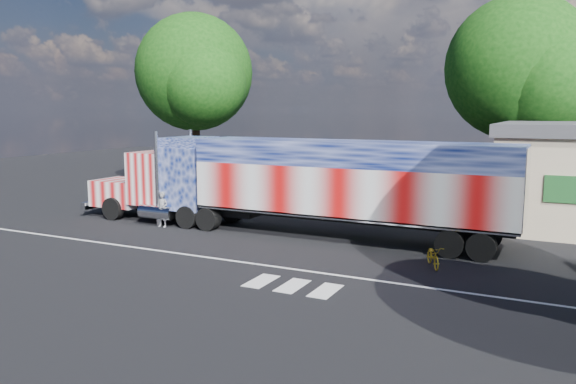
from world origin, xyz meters
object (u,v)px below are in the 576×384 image
at_px(semi_truck, 294,182).
at_px(tree_nw_a, 195,73).
at_px(woman, 162,209).
at_px(tree_ne_a, 521,69).
at_px(coach_bus, 312,182).
at_px(bicycle, 433,256).

distance_m(semi_truck, tree_nw_a, 22.36).
xyz_separation_m(woman, tree_ne_a, (15.10, 17.80, 7.60)).
xyz_separation_m(coach_bus, tree_nw_a, (-13.85, 7.94, 7.16)).
xyz_separation_m(semi_truck, tree_nw_a, (-15.78, 14.52, 6.33)).
height_order(woman, bicycle, woman).
distance_m(coach_bus, woman, 9.38).
height_order(coach_bus, tree_nw_a, tree_nw_a).
distance_m(tree_nw_a, tree_ne_a, 24.35).
bearing_deg(tree_nw_a, tree_ne_a, 4.11).
bearing_deg(tree_nw_a, semi_truck, -42.62).
relative_size(woman, tree_ne_a, 0.14).
xyz_separation_m(semi_truck, bicycle, (7.18, -2.89, -2.06)).
bearing_deg(tree_ne_a, bicycle, -93.95).
bearing_deg(tree_nw_a, woman, -60.23).
relative_size(tree_nw_a, tree_ne_a, 1.03).
distance_m(woman, tree_ne_a, 24.55).
bearing_deg(tree_ne_a, semi_truck, -117.59).
distance_m(semi_truck, tree_ne_a, 19.32).
distance_m(semi_truck, bicycle, 8.01).
relative_size(coach_bus, tree_ne_a, 0.82).
xyz_separation_m(coach_bus, woman, (-4.67, -8.11, -0.74)).
bearing_deg(coach_bus, bicycle, -46.11).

